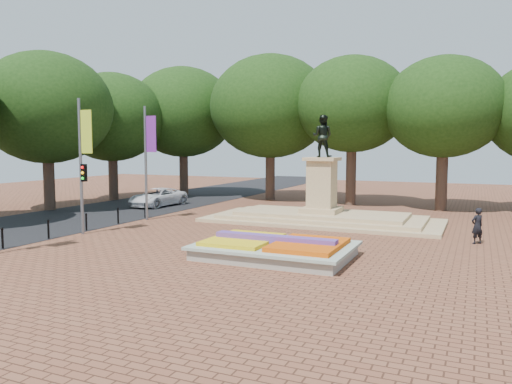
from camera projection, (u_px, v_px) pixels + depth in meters
ground at (271, 246)px, 22.77m from camera, size 90.00×90.00×0.00m
asphalt_street at (93, 214)px, 33.41m from camera, size 9.00×90.00×0.02m
flower_bed at (275, 248)px, 20.50m from camera, size 6.30×4.30×0.91m
monument at (322, 208)px, 29.96m from camera, size 14.00×6.00×6.40m
tree_row_back at (391, 118)px, 37.57m from camera, size 44.80×8.80×10.43m
tree_row_street at (35, 120)px, 34.35m from camera, size 8.40×25.40×9.98m
banner_poles at (78, 160)px, 25.32m from camera, size 0.88×11.17×7.00m
bollard_row at (68, 225)px, 25.71m from camera, size 0.12×13.12×0.98m
van at (158, 197)px, 37.87m from camera, size 2.68×5.13×1.38m
pedestrian at (477, 226)px, 23.29m from camera, size 0.73×0.72×1.70m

